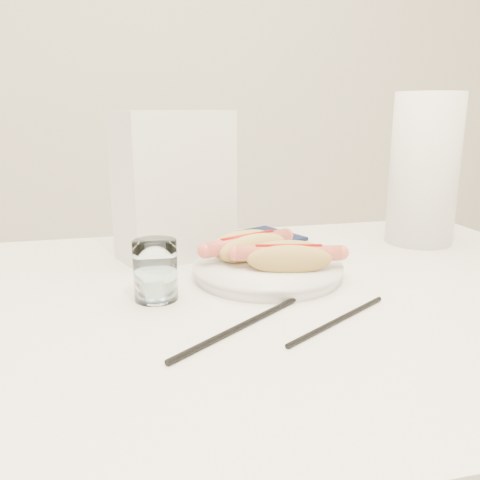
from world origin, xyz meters
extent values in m
cube|color=white|center=(0.00, 0.00, 0.73)|extent=(1.20, 0.80, 0.04)
cylinder|color=silver|center=(0.54, 0.34, 0.35)|extent=(0.04, 0.04, 0.71)
cylinder|color=white|center=(0.06, 0.07, 0.76)|extent=(0.28, 0.28, 0.02)
ellipsoid|color=tan|center=(0.04, 0.10, 0.79)|extent=(0.14, 0.08, 0.05)
ellipsoid|color=tan|center=(0.03, 0.13, 0.79)|extent=(0.14, 0.08, 0.05)
ellipsoid|color=tan|center=(0.04, 0.11, 0.78)|extent=(0.13, 0.09, 0.02)
cylinder|color=#E05C4F|center=(0.04, 0.11, 0.80)|extent=(0.16, 0.09, 0.02)
cylinder|color=#990A05|center=(0.04, 0.11, 0.81)|extent=(0.10, 0.05, 0.01)
ellipsoid|color=tan|center=(0.08, 0.02, 0.79)|extent=(0.13, 0.06, 0.04)
ellipsoid|color=tan|center=(0.09, 0.05, 0.79)|extent=(0.13, 0.06, 0.04)
ellipsoid|color=tan|center=(0.08, 0.04, 0.78)|extent=(0.12, 0.07, 0.02)
cylinder|color=#DF614E|center=(0.08, 0.04, 0.80)|extent=(0.16, 0.06, 0.02)
cylinder|color=#990A05|center=(0.08, 0.04, 0.81)|extent=(0.10, 0.03, 0.01)
cylinder|color=white|center=(-0.12, 0.01, 0.79)|extent=(0.06, 0.06, 0.09)
cylinder|color=black|center=(-0.03, -0.11, 0.75)|extent=(0.20, 0.15, 0.01)
cylinder|color=black|center=(0.10, -0.12, 0.75)|extent=(0.18, 0.11, 0.01)
cube|color=silver|center=(-0.07, 0.22, 0.88)|extent=(0.22, 0.17, 0.26)
cube|color=#101834|center=(0.12, 0.30, 0.75)|extent=(0.18, 0.18, 0.01)
cylinder|color=white|center=(0.42, 0.21, 0.90)|extent=(0.16, 0.16, 0.29)
camera|label=1|loc=(-0.16, -0.67, 1.01)|focal=37.81mm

